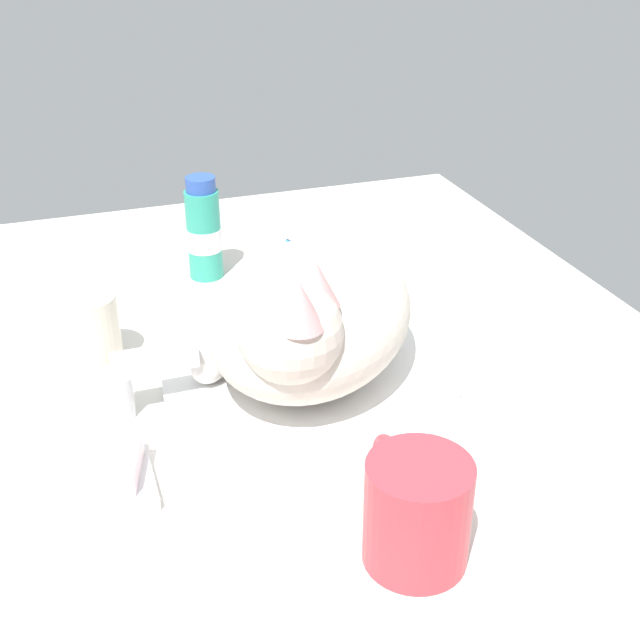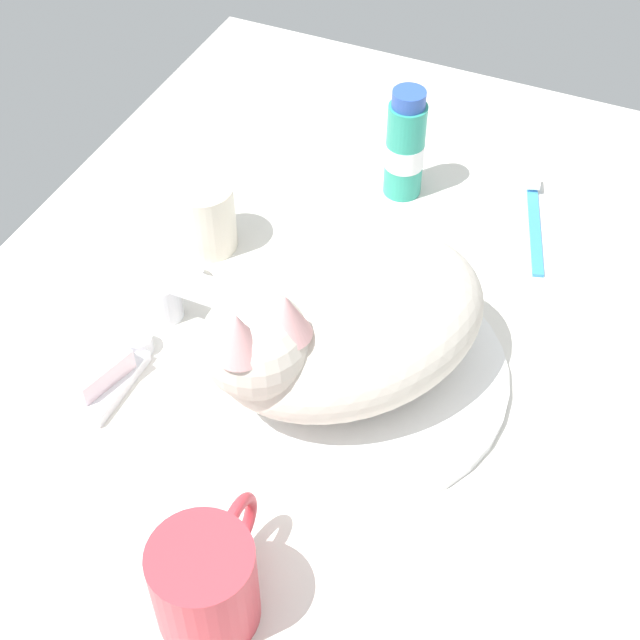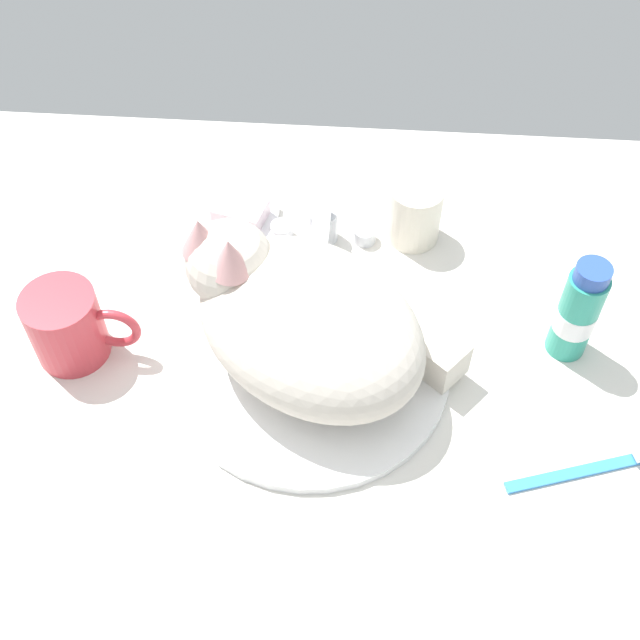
% 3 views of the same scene
% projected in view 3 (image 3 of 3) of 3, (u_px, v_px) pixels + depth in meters
% --- Properties ---
extents(ground_plane, '(1.10, 0.83, 0.03)m').
position_uv_depth(ground_plane, '(311.00, 376.00, 0.91)').
color(ground_plane, silver).
extents(sink_basin, '(0.30, 0.30, 0.01)m').
position_uv_depth(sink_basin, '(311.00, 365.00, 0.89)').
color(sink_basin, white).
rests_on(sink_basin, ground_plane).
extents(faucet, '(0.13, 0.10, 0.06)m').
position_uv_depth(faucet, '(323.00, 228.00, 0.99)').
color(faucet, silver).
rests_on(faucet, ground_plane).
extents(cat, '(0.33, 0.31, 0.16)m').
position_uv_depth(cat, '(302.00, 317.00, 0.84)').
color(cat, beige).
rests_on(cat, sink_basin).
extents(coffee_mug, '(0.12, 0.08, 0.09)m').
position_uv_depth(coffee_mug, '(69.00, 326.00, 0.88)').
color(coffee_mug, '#C63842').
rests_on(coffee_mug, ground_plane).
extents(rinse_cup, '(0.06, 0.06, 0.08)m').
position_uv_depth(rinse_cup, '(415.00, 213.00, 0.99)').
color(rinse_cup, silver).
rests_on(rinse_cup, ground_plane).
extents(soap_dish, '(0.09, 0.06, 0.01)m').
position_uv_depth(soap_dish, '(242.00, 222.00, 1.03)').
color(soap_dish, white).
rests_on(soap_dish, ground_plane).
extents(soap_bar, '(0.07, 0.06, 0.02)m').
position_uv_depth(soap_bar, '(241.00, 212.00, 1.01)').
color(soap_bar, silver).
rests_on(soap_bar, soap_dish).
extents(toothpaste_bottle, '(0.04, 0.04, 0.13)m').
position_uv_depth(toothpaste_bottle, '(578.00, 312.00, 0.87)').
color(toothpaste_bottle, teal).
rests_on(toothpaste_bottle, ground_plane).
extents(toothbrush, '(0.15, 0.06, 0.02)m').
position_uv_depth(toothbrush, '(590.00, 468.00, 0.82)').
color(toothbrush, '#388CD8').
rests_on(toothbrush, ground_plane).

